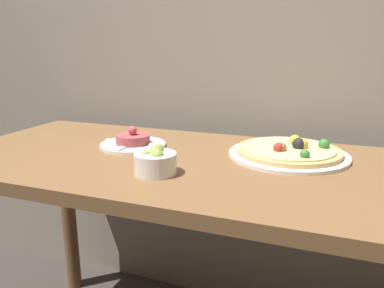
% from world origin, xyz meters
% --- Properties ---
extents(dining_table, '(1.42, 0.65, 0.74)m').
position_xyz_m(dining_table, '(0.00, 0.32, 0.64)').
color(dining_table, brown).
rests_on(dining_table, ground_plane).
extents(pizza_plate, '(0.34, 0.34, 0.06)m').
position_xyz_m(pizza_plate, '(0.26, 0.45, 0.76)').
color(pizza_plate, white).
rests_on(pizza_plate, dining_table).
extents(tartare_plate, '(0.20, 0.20, 0.07)m').
position_xyz_m(tartare_plate, '(-0.21, 0.39, 0.76)').
color(tartare_plate, white).
rests_on(tartare_plate, dining_table).
extents(small_bowl, '(0.10, 0.10, 0.07)m').
position_xyz_m(small_bowl, '(-0.03, 0.18, 0.77)').
color(small_bowl, white).
rests_on(small_bowl, dining_table).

